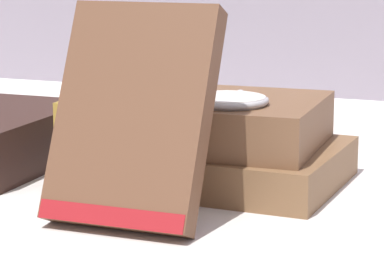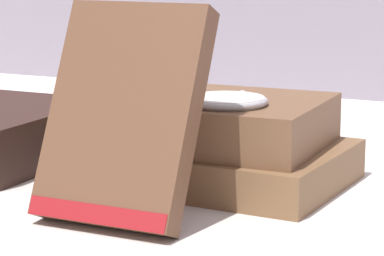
% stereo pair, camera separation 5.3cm
% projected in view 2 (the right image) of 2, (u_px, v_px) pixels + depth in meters
% --- Properties ---
extents(ground_plane, '(3.00, 3.00, 0.00)m').
position_uv_depth(ground_plane, '(166.00, 178.00, 0.70)').
color(ground_plane, silver).
extents(book_flat_bottom, '(0.19, 0.14, 0.03)m').
position_uv_depth(book_flat_bottom, '(214.00, 162.00, 0.69)').
color(book_flat_bottom, brown).
rests_on(book_flat_bottom, ground_plane).
extents(book_flat_top, '(0.18, 0.13, 0.04)m').
position_uv_depth(book_flat_top, '(196.00, 119.00, 0.68)').
color(book_flat_top, brown).
rests_on(book_flat_top, book_flat_bottom).
extents(book_leaning_front, '(0.10, 0.08, 0.14)m').
position_uv_depth(book_leaning_front, '(122.00, 122.00, 0.58)').
color(book_leaning_front, brown).
rests_on(book_leaning_front, ground_plane).
extents(pocket_watch, '(0.06, 0.06, 0.01)m').
position_uv_depth(pocket_watch, '(227.00, 101.00, 0.64)').
color(pocket_watch, white).
rests_on(pocket_watch, book_flat_top).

